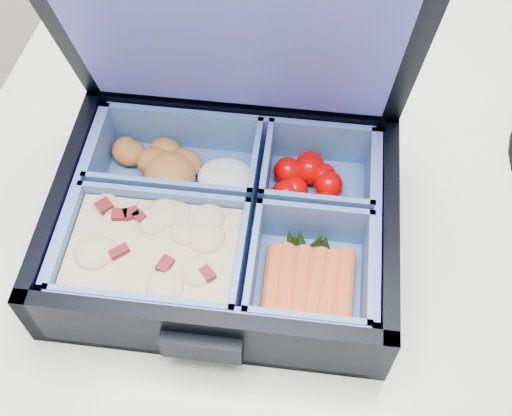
# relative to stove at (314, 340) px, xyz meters

# --- Properties ---
(stove) EXTENTS (0.66, 0.66, 0.99)m
(stove) POSITION_rel_stove_xyz_m (0.00, 0.00, 0.00)
(stove) COLOR white
(stove) RESTS_ON floor
(bento_box) EXTENTS (0.26, 0.21, 0.06)m
(bento_box) POSITION_rel_stove_xyz_m (-0.09, -0.15, 0.53)
(bento_box) COLOR black
(bento_box) RESTS_ON stove
(fork) EXTENTS (0.11, 0.18, 0.01)m
(fork) POSITION_rel_stove_xyz_m (-0.03, 0.01, 0.50)
(fork) COLOR #A3A3AE
(fork) RESTS_ON stove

